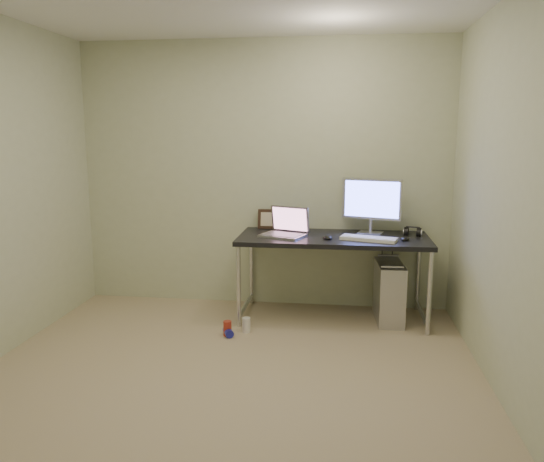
{
  "coord_description": "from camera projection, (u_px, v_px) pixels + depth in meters",
  "views": [
    {
      "loc": [
        0.74,
        -3.22,
        1.65
      ],
      "look_at": [
        0.18,
        1.04,
        0.85
      ],
      "focal_mm": 35.0,
      "sensor_mm": 36.0,
      "label": 1
    }
  ],
  "objects": [
    {
      "name": "can_blue",
      "position": [
        228.0,
        332.0,
        4.36
      ],
      "size": [
        0.11,
        0.14,
        0.07
      ],
      "primitive_type": "cylinder",
      "rotation": [
        1.57,
        0.0,
        0.44
      ],
      "color": "#1E21A0",
      "rests_on": "ground"
    },
    {
      "name": "desk",
      "position": [
        333.0,
        245.0,
        4.68
      ],
      "size": [
        1.66,
        0.73,
        0.75
      ],
      "color": "black",
      "rests_on": "ground"
    },
    {
      "name": "cable_b",
      "position": [
        391.0,
        271.0,
        4.95
      ],
      "size": [
        0.02,
        0.11,
        0.71
      ],
      "primitive_type": "cylinder",
      "rotation": [
        0.14,
        0.0,
        0.09
      ],
      "color": "black",
      "rests_on": "ground"
    },
    {
      "name": "floor",
      "position": [
        225.0,
        383.0,
        3.54
      ],
      "size": [
        3.5,
        3.5,
        0.0
      ],
      "primitive_type": "plane",
      "color": "tan",
      "rests_on": "ground"
    },
    {
      "name": "headphones",
      "position": [
        413.0,
        232.0,
        4.7
      ],
      "size": [
        0.17,
        0.1,
        0.1
      ],
      "rotation": [
        0.0,
        0.0,
        -0.25
      ],
      "color": "black",
      "rests_on": "desk"
    },
    {
      "name": "can_white",
      "position": [
        246.0,
        325.0,
        4.44
      ],
      "size": [
        0.07,
        0.07,
        0.13
      ],
      "primitive_type": "cylinder",
      "rotation": [
        0.0,
        0.0,
        0.02
      ],
      "color": "white",
      "rests_on": "ground"
    },
    {
      "name": "monitor",
      "position": [
        371.0,
        202.0,
        4.73
      ],
      "size": [
        0.52,
        0.21,
        0.5
      ],
      "rotation": [
        0.0,
        0.0,
        -0.29
      ],
      "color": "silver",
      "rests_on": "desk"
    },
    {
      "name": "keyboard",
      "position": [
        369.0,
        239.0,
        4.49
      ],
      "size": [
        0.49,
        0.28,
        0.03
      ],
      "primitive_type": "cube",
      "rotation": [
        0.0,
        0.0,
        -0.29
      ],
      "color": "white",
      "rests_on": "desk"
    },
    {
      "name": "laptop",
      "position": [
        286.0,
        229.0,
        4.68
      ],
      "size": [
        0.45,
        0.41,
        0.25
      ],
      "rotation": [
        0.0,
        0.0,
        -0.37
      ],
      "color": "silver",
      "rests_on": "desk"
    },
    {
      "name": "can_red",
      "position": [
        227.0,
        328.0,
        4.36
      ],
      "size": [
        0.08,
        0.08,
        0.12
      ],
      "primitive_type": "cylinder",
      "rotation": [
        0.0,
        0.0,
        0.29
      ],
      "color": "#A82E20",
      "rests_on": "ground"
    },
    {
      "name": "wall_right",
      "position": [
        516.0,
        202.0,
        3.08
      ],
      "size": [
        0.02,
        3.5,
        2.5
      ],
      "primitive_type": "cube",
      "color": "beige",
      "rests_on": "ground"
    },
    {
      "name": "wall_back",
      "position": [
        263.0,
        175.0,
        5.01
      ],
      "size": [
        3.5,
        0.02,
        2.5
      ],
      "primitive_type": "cube",
      "color": "beige",
      "rests_on": "ground"
    },
    {
      "name": "webcam",
      "position": [
        294.0,
        222.0,
        4.94
      ],
      "size": [
        0.04,
        0.03,
        0.11
      ],
      "rotation": [
        0.0,
        0.0,
        0.15
      ],
      "color": "silver",
      "rests_on": "desk"
    },
    {
      "name": "picture_frame",
      "position": [
        270.0,
        219.0,
        5.02
      ],
      "size": [
        0.23,
        0.07,
        0.19
      ],
      "primitive_type": "cube",
      "rotation": [
        -0.21,
        0.0,
        0.0
      ],
      "color": "black",
      "rests_on": "desk"
    },
    {
      "name": "cable_a",
      "position": [
        381.0,
        268.0,
        4.97
      ],
      "size": [
        0.01,
        0.16,
        0.69
      ],
      "primitive_type": "cylinder",
      "rotation": [
        0.21,
        0.0,
        0.0
      ],
      "color": "black",
      "rests_on": "ground"
    },
    {
      "name": "mouse_right",
      "position": [
        405.0,
        238.0,
        4.49
      ],
      "size": [
        0.1,
        0.13,
        0.04
      ],
      "primitive_type": "ellipsoid",
      "rotation": [
        0.0,
        0.0,
        -0.28
      ],
      "color": "black",
      "rests_on": "desk"
    },
    {
      "name": "mouse_left",
      "position": [
        328.0,
        237.0,
        4.54
      ],
      "size": [
        0.1,
        0.14,
        0.04
      ],
      "primitive_type": "ellipsoid",
      "rotation": [
        0.0,
        0.0,
        0.17
      ],
      "color": "black",
      "rests_on": "desk"
    },
    {
      "name": "tower_computer",
      "position": [
        389.0,
        292.0,
        4.68
      ],
      "size": [
        0.25,
        0.51,
        0.56
      ],
      "rotation": [
        0.0,
        0.0,
        0.06
      ],
      "color": "silver",
      "rests_on": "ground"
    }
  ]
}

